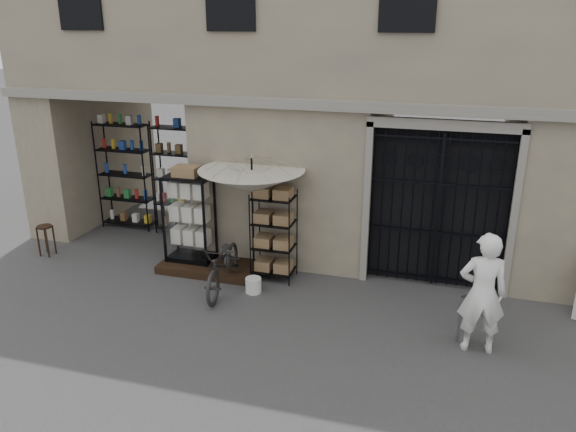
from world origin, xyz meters
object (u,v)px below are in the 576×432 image
(display_cabinet, at_px, (190,223))
(steel_bollard, at_px, (463,319))
(wire_rack, at_px, (274,237))
(market_umbrella, at_px, (252,175))
(white_bucket, at_px, (253,285))
(shopkeeper, at_px, (475,349))
(bicycle, at_px, (225,289))
(wooden_stool, at_px, (46,240))

(display_cabinet, xyz_separation_m, steel_bollard, (5.15, -1.36, -0.54))
(wire_rack, xyz_separation_m, market_umbrella, (-0.41, 0.01, 1.16))
(white_bucket, bearing_deg, display_cabinet, 155.29)
(display_cabinet, bearing_deg, white_bucket, -13.46)
(wire_rack, xyz_separation_m, shopkeeper, (3.63, -1.48, -0.83))
(wire_rack, bearing_deg, white_bucket, -82.96)
(wire_rack, bearing_deg, bicycle, -114.62)
(wooden_stool, relative_size, shopkeeper, 0.35)
(market_umbrella, distance_m, bicycle, 2.14)
(display_cabinet, height_order, steel_bollard, display_cabinet)
(steel_bollard, bearing_deg, bicycle, 171.50)
(wire_rack, relative_size, steel_bollard, 2.24)
(wire_rack, xyz_separation_m, steel_bollard, (3.42, -1.32, -0.45))
(display_cabinet, relative_size, wire_rack, 1.09)
(bicycle, bearing_deg, steel_bollard, -15.13)
(steel_bollard, bearing_deg, market_umbrella, 160.87)
(wire_rack, height_order, wooden_stool, wire_rack)
(white_bucket, distance_m, shopkeeper, 3.89)
(bicycle, relative_size, steel_bollard, 2.49)
(wire_rack, bearing_deg, market_umbrella, -159.75)
(market_umbrella, bearing_deg, bicycle, -114.35)
(bicycle, xyz_separation_m, steel_bollard, (4.15, -0.62, 0.38))
(steel_bollard, bearing_deg, wooden_stool, 172.90)
(market_umbrella, xyz_separation_m, steel_bollard, (3.83, -1.33, -1.61))
(display_cabinet, height_order, wooden_stool, display_cabinet)
(bicycle, bearing_deg, wooden_stool, 167.69)
(wooden_stool, distance_m, steel_bollard, 8.34)
(bicycle, bearing_deg, shopkeeper, -16.83)
(wire_rack, relative_size, white_bucket, 5.93)
(wooden_stool, bearing_deg, market_umbrella, 3.83)
(white_bucket, bearing_deg, market_umbrella, 108.87)
(display_cabinet, height_order, white_bucket, display_cabinet)
(wooden_stool, bearing_deg, display_cabinet, 5.96)
(wire_rack, distance_m, market_umbrella, 1.23)
(bicycle, distance_m, shopkeeper, 4.43)
(market_umbrella, height_order, shopkeeper, market_umbrella)
(shopkeeper, bearing_deg, white_bucket, -19.17)
(wire_rack, bearing_deg, display_cabinet, -159.58)
(market_umbrella, distance_m, steel_bollard, 4.36)
(market_umbrella, distance_m, white_bucket, 1.99)
(wooden_stool, xyz_separation_m, steel_bollard, (8.28, -1.03, 0.04))
(shopkeeper, bearing_deg, market_umbrella, -27.47)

